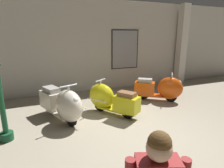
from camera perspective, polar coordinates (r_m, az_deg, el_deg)
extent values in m
plane|color=gray|center=(4.41, 10.37, -15.75)|extent=(60.00, 60.00, 0.00)
cube|color=#ADA89E|center=(7.64, -6.00, 11.39)|extent=(18.00, 0.20, 3.57)
cube|color=black|center=(8.04, 3.98, 10.51)|extent=(1.22, 0.03, 1.62)
cube|color=gray|center=(8.02, 4.03, 10.50)|extent=(1.14, 0.01, 1.54)
cube|color=beige|center=(9.41, 20.54, 11.18)|extent=(0.36, 0.36, 3.57)
cylinder|color=black|center=(4.85, -12.49, -10.06)|extent=(0.24, 0.43, 0.43)
cylinder|color=silver|center=(4.85, -12.49, -10.06)|extent=(0.17, 0.22, 0.19)
cylinder|color=black|center=(5.69, -17.88, -6.67)|extent=(0.24, 0.43, 0.43)
cylinder|color=silver|center=(5.69, -17.88, -6.67)|extent=(0.17, 0.22, 0.19)
cube|color=beige|center=(5.27, -15.39, -8.46)|extent=(0.73, 1.09, 0.05)
ellipsoid|color=beige|center=(4.78, -13.03, -6.53)|extent=(0.85, 1.04, 0.81)
cube|color=beige|center=(5.57, -17.87, -4.54)|extent=(0.67, 0.83, 0.47)
cube|color=gray|center=(5.49, -18.12, -1.58)|extent=(0.47, 0.59, 0.13)
sphere|color=silver|center=(4.46, -11.21, -4.92)|extent=(0.16, 0.16, 0.16)
cylinder|color=silver|center=(4.63, -13.09, -2.33)|extent=(0.05, 0.05, 0.30)
cylinder|color=silver|center=(4.59, -13.20, -0.54)|extent=(0.45, 0.21, 0.03)
cube|color=silver|center=(4.93, -10.27, -6.37)|extent=(0.28, 0.67, 0.03)
cylinder|color=black|center=(5.63, -3.58, -6.37)|extent=(0.29, 0.37, 0.39)
cylinder|color=silver|center=(5.63, -3.58, -6.37)|extent=(0.18, 0.20, 0.18)
cylinder|color=black|center=(5.16, 4.84, -8.43)|extent=(0.29, 0.37, 0.39)
cylinder|color=silver|center=(5.16, 4.84, -8.43)|extent=(0.18, 0.20, 0.18)
cube|color=gold|center=(5.38, 0.43, -7.57)|extent=(0.82, 0.97, 0.05)
ellipsoid|color=gold|center=(5.51, -3.22, -3.75)|extent=(0.89, 0.97, 0.75)
cube|color=gold|center=(5.09, 4.50, -6.10)|extent=(0.70, 0.78, 0.43)
cube|color=brown|center=(5.00, 4.57, -3.14)|extent=(0.50, 0.55, 0.12)
sphere|color=silver|center=(5.61, -5.52, -1.24)|extent=(0.15, 0.15, 0.15)
cylinder|color=silver|center=(5.42, -3.52, -0.24)|extent=(0.04, 0.04, 0.28)
cylinder|color=silver|center=(5.39, -3.55, 1.18)|extent=(0.38, 0.27, 0.03)
cube|color=silver|center=(5.33, -4.83, -4.95)|extent=(0.39, 0.55, 0.02)
cylinder|color=black|center=(6.70, 17.61, -3.55)|extent=(0.36, 0.30, 0.40)
cylinder|color=silver|center=(6.70, 17.61, -3.55)|extent=(0.20, 0.18, 0.18)
cylinder|color=black|center=(6.72, 9.54, -2.99)|extent=(0.36, 0.30, 0.40)
cylinder|color=silver|center=(6.72, 9.54, -2.99)|extent=(0.20, 0.18, 0.18)
cube|color=#C6470F|center=(6.70, 13.56, -3.44)|extent=(0.97, 0.86, 0.05)
ellipsoid|color=#C6470F|center=(6.62, 17.37, -1.18)|extent=(0.98, 0.92, 0.76)
cube|color=#C6470F|center=(6.65, 9.96, -1.22)|extent=(0.78, 0.73, 0.44)
cube|color=gray|center=(6.58, 10.07, 1.11)|extent=(0.55, 0.51, 0.12)
sphere|color=silver|center=(6.58, 19.93, 0.39)|extent=(0.15, 0.15, 0.15)
cylinder|color=silver|center=(6.54, 17.86, 1.73)|extent=(0.04, 0.04, 0.28)
cylinder|color=silver|center=(6.51, 17.96, 2.92)|extent=(0.29, 0.37, 0.03)
cylinder|color=#144728|center=(4.79, -29.53, -13.73)|extent=(0.28, 0.28, 0.18)
sphere|color=tan|center=(1.54, 14.23, -18.54)|extent=(0.20, 0.20, 0.20)
sphere|color=brown|center=(1.51, 14.35, -17.08)|extent=(0.19, 0.19, 0.19)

